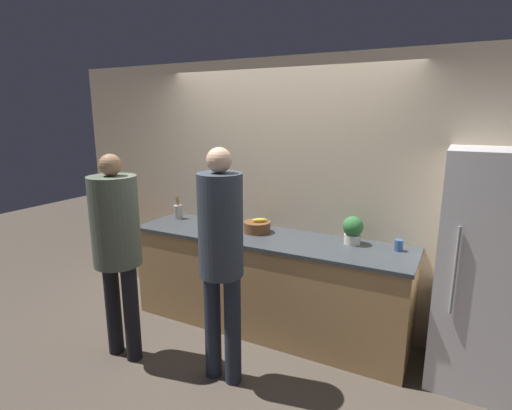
% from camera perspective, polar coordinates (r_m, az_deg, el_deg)
% --- Properties ---
extents(ground_plane, '(14.00, 14.00, 0.00)m').
position_cam_1_polar(ground_plane, '(3.88, -1.15, -19.43)').
color(ground_plane, '#4C4238').
extents(wall_back, '(5.20, 0.06, 2.60)m').
position_cam_1_polar(wall_back, '(4.02, 3.87, 1.78)').
color(wall_back, '#C6B293').
rests_on(wall_back, ground_plane).
extents(counter, '(2.71, 0.72, 0.94)m').
position_cam_1_polar(counter, '(3.97, 1.63, -10.92)').
color(counter, tan).
rests_on(counter, ground_plane).
extents(refrigerator, '(0.65, 0.66, 1.84)m').
position_cam_1_polar(refrigerator, '(3.48, 29.77, -8.29)').
color(refrigerator, white).
rests_on(refrigerator, ground_plane).
extents(person_left, '(0.39, 0.39, 1.77)m').
position_cam_1_polar(person_left, '(3.48, -19.33, -4.40)').
color(person_left, black).
rests_on(person_left, ground_plane).
extents(person_center, '(0.34, 0.34, 1.85)m').
position_cam_1_polar(person_center, '(3.00, -5.03, -6.17)').
color(person_center, '#232838').
rests_on(person_center, ground_plane).
extents(fruit_bowl, '(0.26, 0.26, 0.15)m').
position_cam_1_polar(fruit_bowl, '(3.90, 0.15, -3.12)').
color(fruit_bowl, brown).
rests_on(fruit_bowl, counter).
extents(utensil_crock, '(0.09, 0.09, 0.26)m').
position_cam_1_polar(utensil_crock, '(4.48, -11.07, -0.91)').
color(utensil_crock, '#ADA393').
rests_on(utensil_crock, counter).
extents(bottle_clear, '(0.05, 0.05, 0.25)m').
position_cam_1_polar(bottle_clear, '(3.92, -4.62, -2.41)').
color(bottle_clear, silver).
rests_on(bottle_clear, counter).
extents(cup_blue, '(0.07, 0.07, 0.10)m').
position_cam_1_polar(cup_blue, '(3.60, 19.72, -5.44)').
color(cup_blue, '#335184').
rests_on(cup_blue, counter).
extents(potted_plant, '(0.18, 0.18, 0.25)m').
position_cam_1_polar(potted_plant, '(3.64, 13.67, -3.39)').
color(potted_plant, beige).
rests_on(potted_plant, counter).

